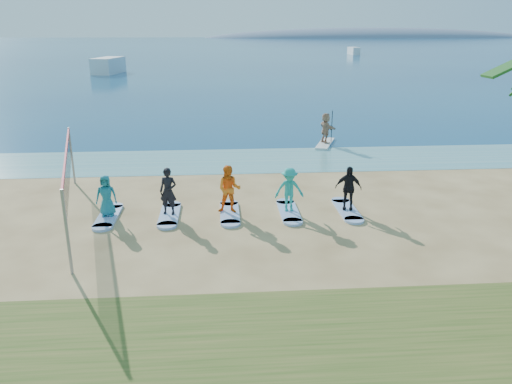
{
  "coord_description": "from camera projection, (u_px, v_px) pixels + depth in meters",
  "views": [
    {
      "loc": [
        -0.65,
        -14.54,
        6.63
      ],
      "look_at": [
        0.6,
        2.0,
        1.1
      ],
      "focal_mm": 35.0,
      "sensor_mm": 36.0,
      "label": 1
    }
  ],
  "objects": [
    {
      "name": "surfboard_3",
      "position": [
        289.0,
        212.0,
        18.63
      ],
      "size": [
        0.7,
        2.2,
        0.09
      ],
      "primitive_type": "cube",
      "color": "#91AEE1",
      "rests_on": "ground"
    },
    {
      "name": "student_2",
      "position": [
        229.0,
        189.0,
        18.17
      ],
      "size": [
        0.95,
        0.78,
        1.77
      ],
      "primitive_type": "imported",
      "rotation": [
        0.0,
        0.0,
        -0.14
      ],
      "color": "orange",
      "rests_on": "surfboard_2"
    },
    {
      "name": "boat_offshore_a",
      "position": [
        109.0,
        73.0,
        73.33
      ],
      "size": [
        4.01,
        7.21,
        2.27
      ],
      "primitive_type": "cube",
      "rotation": [
        0.0,
        0.0,
        -0.18
      ],
      "color": "silver",
      "rests_on": "ground"
    },
    {
      "name": "surfboard_2",
      "position": [
        230.0,
        213.0,
        18.47
      ],
      "size": [
        0.7,
        2.2,
        0.09
      ],
      "primitive_type": "cube",
      "color": "#91AEE1",
      "rests_on": "ground"
    },
    {
      "name": "surfboard_0",
      "position": [
        108.0,
        216.0,
        18.15
      ],
      "size": [
        0.7,
        2.2,
        0.09
      ],
      "primitive_type": "cube",
      "color": "#91AEE1",
      "rests_on": "ground"
    },
    {
      "name": "student_3",
      "position": [
        289.0,
        190.0,
        18.35
      ],
      "size": [
        1.06,
        0.61,
        1.64
      ],
      "primitive_type": "imported",
      "rotation": [
        0.0,
        0.0,
        0.0
      ],
      "color": "teal",
      "rests_on": "surfboard_3"
    },
    {
      "name": "shallow_water",
      "position": [
        232.0,
        161.0,
        25.83
      ],
      "size": [
        600.0,
        600.0,
        0.0
      ],
      "primitive_type": "plane",
      "color": "teal",
      "rests_on": "ground"
    },
    {
      "name": "paddleboarder",
      "position": [
        326.0,
        128.0,
        29.04
      ],
      "size": [
        0.92,
        1.69,
        1.74
      ],
      "primitive_type": "imported",
      "rotation": [
        0.0,
        0.0,
        1.83
      ],
      "color": "tan",
      "rests_on": "paddleboard"
    },
    {
      "name": "student_0",
      "position": [
        106.0,
        196.0,
        17.9
      ],
      "size": [
        0.75,
        0.51,
        1.51
      ],
      "primitive_type": "imported",
      "rotation": [
        0.0,
        0.0,
        0.03
      ],
      "color": "#1A7182",
      "rests_on": "surfboard_0"
    },
    {
      "name": "volleyball_net",
      "position": [
        68.0,
        168.0,
        17.51
      ],
      "size": [
        2.3,
        8.81,
        2.5
      ],
      "rotation": [
        0.0,
        0.0,
        0.25
      ],
      "color": "gray",
      "rests_on": "ground"
    },
    {
      "name": "surfboard_4",
      "position": [
        347.0,
        210.0,
        18.78
      ],
      "size": [
        0.7,
        2.2,
        0.09
      ],
      "primitive_type": "cube",
      "color": "#91AEE1",
      "rests_on": "ground"
    },
    {
      "name": "boat_offshore_b",
      "position": [
        353.0,
        55.0,
        121.97
      ],
      "size": [
        1.82,
        6.21,
        1.75
      ],
      "primitive_type": "cube",
      "rotation": [
        0.0,
        0.0,
        -0.02
      ],
      "color": "silver",
      "rests_on": "ground"
    },
    {
      "name": "student_1",
      "position": [
        168.0,
        191.0,
        18.02
      ],
      "size": [
        0.71,
        0.54,
        1.73
      ],
      "primitive_type": "imported",
      "rotation": [
        0.0,
        0.0,
        -0.23
      ],
      "color": "black",
      "rests_on": "surfboard_1"
    },
    {
      "name": "student_4",
      "position": [
        348.0,
        188.0,
        18.51
      ],
      "size": [
        1.04,
        0.63,
        1.66
      ],
      "primitive_type": "imported",
      "rotation": [
        0.0,
        0.0,
        -0.25
      ],
      "color": "black",
      "rests_on": "surfboard_4"
    },
    {
      "name": "island_ridge",
      "position": [
        372.0,
        37.0,
        306.48
      ],
      "size": [
        220.0,
        56.0,
        18.0
      ],
      "primitive_type": "ellipsoid",
      "color": "slate",
      "rests_on": "ground"
    },
    {
      "name": "ground",
      "position": [
        242.0,
        245.0,
        15.9
      ],
      "size": [
        600.0,
        600.0,
        0.0
      ],
      "primitive_type": "plane",
      "color": "tan",
      "rests_on": "ground"
    },
    {
      "name": "ocean",
      "position": [
        219.0,
        47.0,
        167.25
      ],
      "size": [
        600.0,
        600.0,
        0.0
      ],
      "primitive_type": "plane",
      "color": "navy",
      "rests_on": "ground"
    },
    {
      "name": "paddleboard",
      "position": [
        325.0,
        144.0,
        29.34
      ],
      "size": [
        1.72,
        3.05,
        0.12
      ],
      "primitive_type": "cube",
      "rotation": [
        0.0,
        0.0,
        -0.36
      ],
      "color": "silver",
      "rests_on": "ground"
    },
    {
      "name": "surfboard_1",
      "position": [
        170.0,
        215.0,
        18.31
      ],
      "size": [
        0.7,
        2.2,
        0.09
      ],
      "primitive_type": "cube",
      "color": "#91AEE1",
      "rests_on": "ground"
    }
  ]
}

